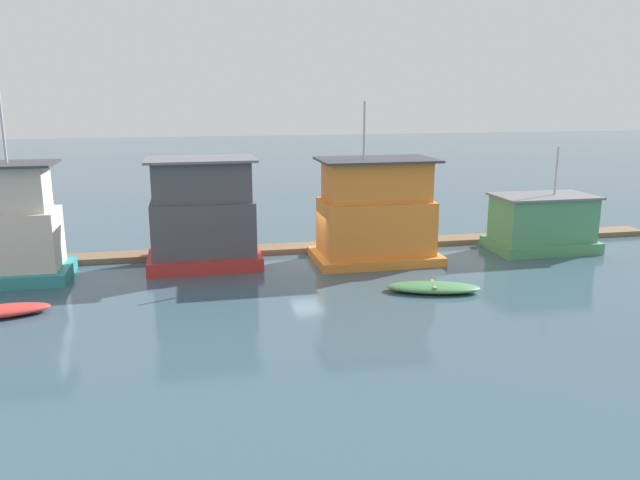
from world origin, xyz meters
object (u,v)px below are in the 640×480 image
(mooring_post_near_left, at_px, (196,245))
(mooring_post_centre, at_px, (383,236))
(houseboat_teal, at_px, (4,230))
(dinghy_green, at_px, (433,287))
(houseboat_green, at_px, (542,224))
(houseboat_orange, at_px, (376,214))
(houseboat_red, at_px, (203,216))

(mooring_post_near_left, bearing_deg, mooring_post_centre, 0.00)
(houseboat_teal, xyz_separation_m, mooring_post_centre, (19.01, 1.76, -1.59))
(houseboat_teal, xyz_separation_m, mooring_post_near_left, (8.72, 1.76, -1.57))
(mooring_post_near_left, bearing_deg, houseboat_teal, -168.62)
(dinghy_green, relative_size, mooring_post_centre, 2.64)
(houseboat_green, bearing_deg, dinghy_green, -146.18)
(houseboat_teal, relative_size, houseboat_orange, 1.08)
(houseboat_red, height_order, houseboat_green, houseboat_green)
(mooring_post_near_left, bearing_deg, houseboat_red, -69.25)
(houseboat_teal, relative_size, mooring_post_near_left, 5.22)
(houseboat_red, relative_size, dinghy_green, 1.28)
(houseboat_red, height_order, houseboat_orange, houseboat_orange)
(houseboat_green, xyz_separation_m, mooring_post_near_left, (-18.99, 1.72, -0.66))
(dinghy_green, height_order, mooring_post_centre, mooring_post_centre)
(houseboat_red, relative_size, houseboat_green, 0.98)
(houseboat_orange, bearing_deg, mooring_post_near_left, 168.40)
(houseboat_teal, bearing_deg, mooring_post_centre, 5.28)
(houseboat_orange, bearing_deg, mooring_post_centre, 60.62)
(houseboat_orange, xyz_separation_m, mooring_post_centre, (1.07, 1.89, -1.64))
(houseboat_orange, bearing_deg, houseboat_red, 174.74)
(dinghy_green, relative_size, mooring_post_near_left, 2.59)
(mooring_post_centre, relative_size, mooring_post_near_left, 0.98)
(houseboat_teal, height_order, houseboat_red, houseboat_teal)
(houseboat_teal, relative_size, houseboat_green, 1.53)
(houseboat_red, distance_m, houseboat_green, 18.62)
(houseboat_green, bearing_deg, houseboat_red, 178.03)
(houseboat_red, bearing_deg, houseboat_green, -1.97)
(dinghy_green, xyz_separation_m, mooring_post_near_left, (-10.20, 7.61, 0.64))
(houseboat_teal, distance_m, mooring_post_near_left, 9.03)
(houseboat_teal, xyz_separation_m, dinghy_green, (18.92, -5.85, -2.22))
(houseboat_red, distance_m, mooring_post_centre, 10.09)
(houseboat_red, relative_size, houseboat_orange, 0.68)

